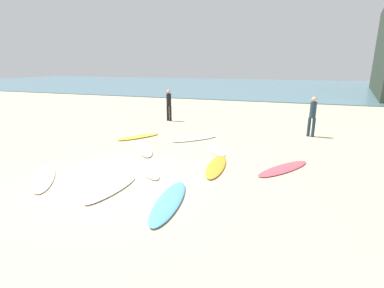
{
  "coord_description": "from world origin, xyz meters",
  "views": [
    {
      "loc": [
        4.45,
        -6.27,
        3.19
      ],
      "look_at": [
        0.98,
        3.53,
        0.3
      ],
      "focal_mm": 26.68,
      "sensor_mm": 36.0,
      "label": 1
    }
  ],
  "objects_px": {
    "surfboard_8": "(195,139)",
    "beachgoer_near": "(313,114)",
    "surfboard_9": "(144,149)",
    "surfboard_4": "(283,168)",
    "surfboard_5": "(216,166)",
    "surfboard_1": "(147,168)",
    "beachgoer_mid": "(169,103)",
    "surfboard_0": "(215,148)",
    "surfboard_3": "(169,201)",
    "surfboard_6": "(44,177)",
    "surfboard_2": "(138,137)",
    "surfboard_7": "(112,189)"
  },
  "relations": [
    {
      "from": "surfboard_0",
      "to": "surfboard_5",
      "type": "relative_size",
      "value": 0.93
    },
    {
      "from": "surfboard_0",
      "to": "surfboard_3",
      "type": "height_order",
      "value": "surfboard_3"
    },
    {
      "from": "surfboard_4",
      "to": "surfboard_7",
      "type": "xyz_separation_m",
      "value": [
        -4.19,
        -3.15,
        0.01
      ]
    },
    {
      "from": "beachgoer_mid",
      "to": "surfboard_3",
      "type": "bearing_deg",
      "value": 129.31
    },
    {
      "from": "surfboard_2",
      "to": "surfboard_3",
      "type": "relative_size",
      "value": 0.86
    },
    {
      "from": "surfboard_8",
      "to": "beachgoer_near",
      "type": "height_order",
      "value": "beachgoer_near"
    },
    {
      "from": "surfboard_1",
      "to": "surfboard_4",
      "type": "distance_m",
      "value": 4.33
    },
    {
      "from": "surfboard_8",
      "to": "beachgoer_near",
      "type": "distance_m",
      "value": 5.46
    },
    {
      "from": "surfboard_6",
      "to": "beachgoer_near",
      "type": "distance_m",
      "value": 11.05
    },
    {
      "from": "surfboard_6",
      "to": "beachgoer_near",
      "type": "bearing_deg",
      "value": 6.41
    },
    {
      "from": "surfboard_7",
      "to": "beachgoer_mid",
      "type": "relative_size",
      "value": 1.06
    },
    {
      "from": "surfboard_1",
      "to": "surfboard_2",
      "type": "distance_m",
      "value": 4.16
    },
    {
      "from": "surfboard_8",
      "to": "surfboard_9",
      "type": "distance_m",
      "value": 2.53
    },
    {
      "from": "surfboard_4",
      "to": "surfboard_8",
      "type": "height_order",
      "value": "surfboard_8"
    },
    {
      "from": "surfboard_0",
      "to": "surfboard_9",
      "type": "xyz_separation_m",
      "value": [
        -2.58,
        -0.99,
        0.01
      ]
    },
    {
      "from": "surfboard_6",
      "to": "surfboard_8",
      "type": "distance_m",
      "value": 6.29
    },
    {
      "from": "surfboard_9",
      "to": "surfboard_7",
      "type": "bearing_deg",
      "value": 69.72
    },
    {
      "from": "surfboard_4",
      "to": "surfboard_0",
      "type": "bearing_deg",
      "value": 5.07
    },
    {
      "from": "surfboard_4",
      "to": "beachgoer_mid",
      "type": "height_order",
      "value": "beachgoer_mid"
    },
    {
      "from": "surfboard_9",
      "to": "beachgoer_mid",
      "type": "xyz_separation_m",
      "value": [
        -1.52,
        5.83,
        0.99
      ]
    },
    {
      "from": "surfboard_6",
      "to": "surfboard_9",
      "type": "xyz_separation_m",
      "value": [
        1.35,
        3.54,
        0.01
      ]
    },
    {
      "from": "surfboard_5",
      "to": "surfboard_9",
      "type": "relative_size",
      "value": 1.05
    },
    {
      "from": "surfboard_5",
      "to": "beachgoer_mid",
      "type": "distance_m",
      "value": 8.28
    },
    {
      "from": "surfboard_4",
      "to": "surfboard_2",
      "type": "bearing_deg",
      "value": 15.73
    },
    {
      "from": "surfboard_5",
      "to": "beachgoer_mid",
      "type": "height_order",
      "value": "beachgoer_mid"
    },
    {
      "from": "surfboard_5",
      "to": "surfboard_1",
      "type": "bearing_deg",
      "value": -161.82
    },
    {
      "from": "surfboard_0",
      "to": "surfboard_7",
      "type": "relative_size",
      "value": 1.12
    },
    {
      "from": "surfboard_7",
      "to": "beachgoer_mid",
      "type": "distance_m",
      "value": 9.79
    },
    {
      "from": "surfboard_0",
      "to": "surfboard_6",
      "type": "bearing_deg",
      "value": 19.91
    },
    {
      "from": "surfboard_0",
      "to": "beachgoer_near",
      "type": "distance_m",
      "value": 5.11
    },
    {
      "from": "surfboard_1",
      "to": "surfboard_3",
      "type": "xyz_separation_m",
      "value": [
        1.6,
        -1.89,
        0.0
      ]
    },
    {
      "from": "surfboard_0",
      "to": "surfboard_9",
      "type": "bearing_deg",
      "value": -8.04
    },
    {
      "from": "surfboard_2",
      "to": "surfboard_3",
      "type": "xyz_separation_m",
      "value": [
        3.89,
        -5.37,
        -0.0
      ]
    },
    {
      "from": "surfboard_2",
      "to": "surfboard_4",
      "type": "bearing_deg",
      "value": -164.73
    },
    {
      "from": "surfboard_8",
      "to": "surfboard_9",
      "type": "relative_size",
      "value": 1.0
    },
    {
      "from": "beachgoer_near",
      "to": "surfboard_9",
      "type": "bearing_deg",
      "value": 56.51
    },
    {
      "from": "surfboard_5",
      "to": "beachgoer_near",
      "type": "height_order",
      "value": "beachgoer_near"
    },
    {
      "from": "surfboard_3",
      "to": "surfboard_4",
      "type": "xyz_separation_m",
      "value": [
        2.49,
        3.31,
        -0.01
      ]
    },
    {
      "from": "surfboard_0",
      "to": "surfboard_6",
      "type": "height_order",
      "value": "surfboard_0"
    },
    {
      "from": "surfboard_1",
      "to": "beachgoer_near",
      "type": "distance_m",
      "value": 8.17
    },
    {
      "from": "surfboard_5",
      "to": "surfboard_7",
      "type": "height_order",
      "value": "surfboard_5"
    },
    {
      "from": "surfboard_0",
      "to": "beachgoer_near",
      "type": "relative_size",
      "value": 1.18
    },
    {
      "from": "surfboard_3",
      "to": "surfboard_5",
      "type": "relative_size",
      "value": 1.04
    },
    {
      "from": "surfboard_6",
      "to": "beachgoer_mid",
      "type": "relative_size",
      "value": 1.32
    },
    {
      "from": "surfboard_1",
      "to": "surfboard_2",
      "type": "xyz_separation_m",
      "value": [
        -2.29,
        3.47,
        0.0
      ]
    },
    {
      "from": "surfboard_5",
      "to": "surfboard_8",
      "type": "xyz_separation_m",
      "value": [
        -1.8,
        3.1,
        -0.0
      ]
    },
    {
      "from": "surfboard_0",
      "to": "surfboard_9",
      "type": "height_order",
      "value": "surfboard_9"
    },
    {
      "from": "surfboard_0",
      "to": "surfboard_8",
      "type": "height_order",
      "value": "same"
    },
    {
      "from": "surfboard_8",
      "to": "surfboard_9",
      "type": "xyz_separation_m",
      "value": [
        -1.34,
        -2.15,
        0.01
      ]
    },
    {
      "from": "surfboard_4",
      "to": "surfboard_6",
      "type": "bearing_deg",
      "value": 59.01
    }
  ]
}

